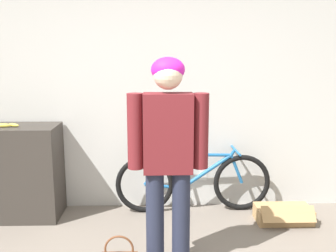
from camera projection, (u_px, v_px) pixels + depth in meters
wall_back at (153, 90)px, 4.22m from camera, size 8.00×0.07×2.60m
side_shelf at (11, 172)px, 4.04m from camera, size 0.99×0.48×0.97m
person at (168, 148)px, 2.97m from camera, size 0.61×0.24×1.67m
bicycle at (193, 182)px, 4.21m from camera, size 1.67×0.46×0.69m
banana at (3, 125)px, 3.89m from camera, size 0.33×0.09×0.04m
cardboard_box at (283, 214)px, 4.00m from camera, size 0.55×0.37×0.21m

